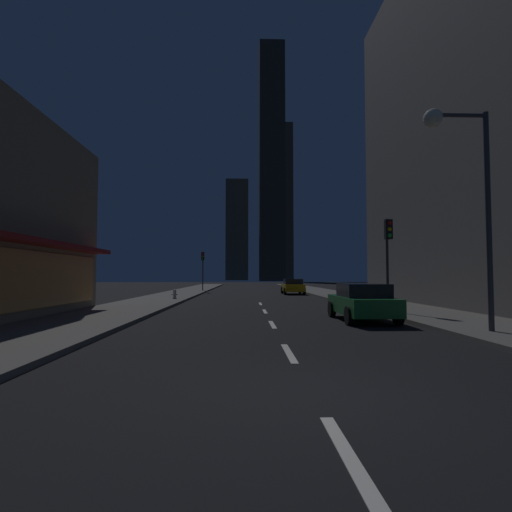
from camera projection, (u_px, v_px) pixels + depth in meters
The scene contains 13 objects.
ground_plane at pixel (255, 295), 37.73m from camera, with size 78.00×136.00×0.10m, color black.
sidewalk_right at pixel (328, 293), 37.95m from camera, with size 4.00×76.00×0.15m, color #605E59.
sidewalk_left at pixel (181, 293), 37.53m from camera, with size 4.00×76.00×0.15m, color #605E59.
lane_marking_center at pixel (272, 325), 14.17m from camera, with size 0.16×23.00×0.01m.
skyscraper_distant_tall at pixel (237, 230), 150.81m from camera, with size 8.44×8.35×37.97m, color #494536.
skyscraper_distant_mid at pixel (272, 161), 128.11m from camera, with size 8.12×7.09×77.42m, color #2E2C23.
skyscraper_distant_short at pixel (282, 202), 155.07m from camera, with size 8.31×6.26×61.44m, color #39362B.
car_parked_near at pixel (362, 302), 15.44m from camera, with size 1.98×4.24×1.45m.
car_parked_far at pixel (293, 286), 37.45m from camera, with size 1.98×4.24×1.45m.
fire_hydrant_far_left at pixel (175, 294), 27.78m from camera, with size 0.42×0.30×0.65m.
traffic_light_near_right at pixel (388, 244), 17.89m from camera, with size 0.32×0.48×4.20m.
traffic_light_far_left at pixel (203, 262), 42.85m from camera, with size 0.32×0.48×4.20m.
street_lamp_right at pixel (460, 164), 11.73m from camera, with size 1.96×0.56×6.58m.
Camera 1 is at (-1.02, -5.85, 1.77)m, focal length 27.77 mm.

